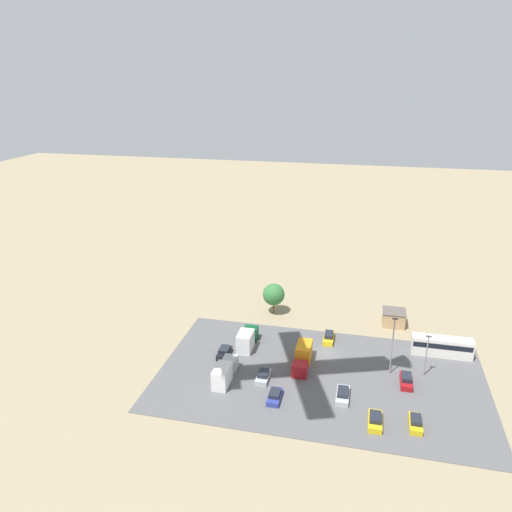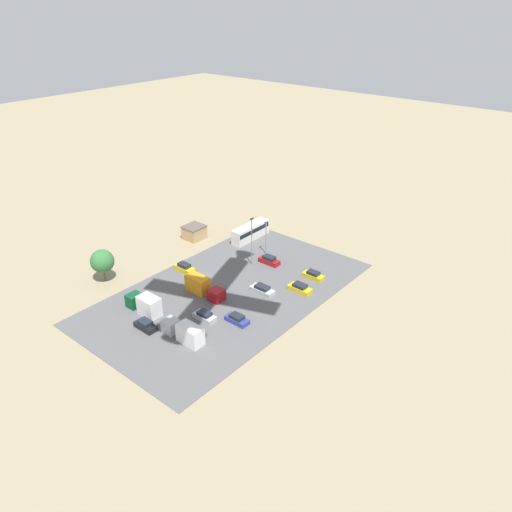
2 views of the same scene
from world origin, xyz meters
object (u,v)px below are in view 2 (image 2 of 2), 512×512
(parked_car_1, at_px, (184,268))
(parked_car_4, at_px, (205,316))
(parked_car_6, at_px, (313,275))
(parked_truck_1, at_px, (203,287))
(shed_building, at_px, (194,232))
(parked_car_0, at_px, (145,325))
(parked_car_2, at_px, (269,260))
(parked_car_3, at_px, (300,288))
(parked_car_7, at_px, (262,290))
(bus, at_px, (250,231))
(parked_car_5, at_px, (237,319))
(parked_truck_0, at_px, (145,304))
(parked_truck_2, at_px, (185,332))

(parked_car_1, xyz_separation_m, parked_car_4, (9.15, 14.85, -0.10))
(parked_car_6, bearing_deg, parked_truck_1, -34.91)
(shed_building, xyz_separation_m, parked_car_1, (11.76, 9.34, -0.76))
(shed_building, distance_m, parked_truck_1, 23.84)
(parked_car_0, height_order, parked_car_2, parked_car_2)
(parked_car_3, xyz_separation_m, parked_truck_1, (12.13, -13.06, 0.79))
(shed_building, height_order, parked_car_6, shed_building)
(parked_car_4, distance_m, parked_car_7, 13.00)
(bus, xyz_separation_m, parked_car_5, (25.95, 19.13, -1.21))
(parked_car_2, bearing_deg, parked_truck_0, 168.77)
(parked_car_6, bearing_deg, shed_building, -85.76)
(bus, height_order, parked_car_7, bus)
(parked_car_3, distance_m, parked_car_6, 5.55)
(shed_building, relative_size, parked_car_1, 1.00)
(parked_car_4, bearing_deg, parked_car_5, 120.57)
(parked_car_0, bearing_deg, parked_car_3, 153.98)
(parked_car_1, xyz_separation_m, parked_car_6, (-14.03, 21.20, -0.08))
(parked_car_5, bearing_deg, parked_car_4, -59.43)
(shed_building, bearing_deg, parked_car_6, 94.24)
(bus, xyz_separation_m, parked_car_1, (19.63, -0.50, -1.12))
(parked_car_1, height_order, parked_truck_1, parked_truck_1)
(parked_car_0, distance_m, parked_truck_0, 5.01)
(parked_car_2, relative_size, parked_car_6, 1.07)
(parked_car_0, relative_size, parked_car_4, 0.99)
(parked_car_2, xyz_separation_m, parked_car_6, (-0.79, 10.23, -0.08))
(parked_truck_1, bearing_deg, parked_car_6, 145.09)
(parked_truck_1, bearing_deg, parked_car_1, -112.07)
(parked_car_6, bearing_deg, parked_car_2, -85.60)
(bus, bearing_deg, parked_car_4, -63.51)
(parked_car_1, height_order, parked_truck_2, parked_truck_2)
(parked_car_0, xyz_separation_m, parked_car_5, (-10.99, 10.29, -0.08))
(parked_car_3, height_order, parked_car_7, parked_car_3)
(parked_car_4, bearing_deg, parked_truck_2, 15.01)
(parked_car_3, bearing_deg, parked_car_2, 66.81)
(shed_building, relative_size, bus, 0.44)
(bus, bearing_deg, parked_truck_2, -65.36)
(bus, xyz_separation_m, parked_car_4, (28.78, 14.34, -1.21))
(shed_building, bearing_deg, parked_truck_0, 29.77)
(parked_car_1, height_order, parked_car_5, parked_car_1)
(parked_truck_1, bearing_deg, shed_building, -130.13)
(parked_car_4, bearing_deg, parked_car_0, -34.01)
(parked_car_0, xyz_separation_m, parked_car_7, (-20.99, 7.58, -0.08))
(bus, distance_m, parked_truck_0, 34.19)
(parked_car_5, bearing_deg, parked_car_3, 171.11)
(bus, bearing_deg, parked_car_6, -15.15)
(parked_car_2, distance_m, parked_car_7, 11.26)
(parked_car_0, height_order, parked_car_1, parked_car_1)
(parked_car_2, xyz_separation_m, parked_truck_2, (28.40, 5.50, 0.76))
(bus, relative_size, parked_truck_1, 1.25)
(parked_car_1, distance_m, parked_car_6, 25.42)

